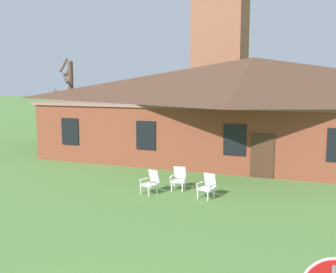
# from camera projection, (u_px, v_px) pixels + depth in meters

# --- Properties ---
(brick_building) EXTENTS (24.30, 10.40, 5.96)m
(brick_building) POSITION_uv_depth(u_px,v_px,m) (252.00, 107.00, 23.73)
(brick_building) COLOR brown
(brick_building) RESTS_ON ground
(dome_tower) EXTENTS (5.18, 5.18, 20.80)m
(dome_tower) POSITION_uv_depth(u_px,v_px,m) (221.00, 30.00, 39.46)
(dome_tower) COLOR #93563D
(dome_tower) RESTS_ON ground
(lawn_chair_by_porch) EXTENTS (0.79, 0.83, 0.96)m
(lawn_chair_by_porch) POSITION_uv_depth(u_px,v_px,m) (151.00, 182.00, 16.28)
(lawn_chair_by_porch) COLOR silver
(lawn_chair_by_porch) RESTS_ON ground
(lawn_chair_near_door) EXTENTS (0.69, 0.72, 0.96)m
(lawn_chair_near_door) POSITION_uv_depth(u_px,v_px,m) (179.00, 178.00, 16.91)
(lawn_chair_near_door) COLOR silver
(lawn_chair_near_door) RESTS_ON ground
(lawn_chair_left_end) EXTENTS (0.75, 0.80, 0.96)m
(lawn_chair_left_end) POSITION_uv_depth(u_px,v_px,m) (208.00, 185.00, 15.68)
(lawn_chair_left_end) COLOR silver
(lawn_chair_left_end) RESTS_ON ground
(bare_tree_beside_building) EXTENTS (1.64, 2.21, 6.23)m
(bare_tree_beside_building) POSITION_uv_depth(u_px,v_px,m) (70.00, 100.00, 28.68)
(bare_tree_beside_building) COLOR brown
(bare_tree_beside_building) RESTS_ON ground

